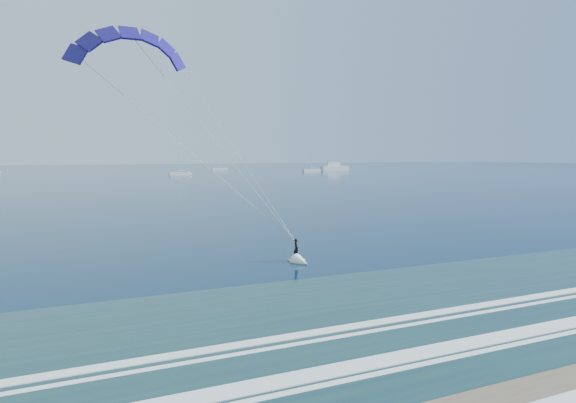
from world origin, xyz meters
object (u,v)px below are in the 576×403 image
(kitesurfer_rig, at_px, (220,147))
(sailboat_4, at_px, (219,169))
(sailboat_3, at_px, (180,174))
(sailboat_5, at_px, (311,170))
(motor_yacht, at_px, (334,167))

(kitesurfer_rig, relative_size, sailboat_4, 1.61)
(kitesurfer_rig, xyz_separation_m, sailboat_3, (35.87, 170.14, -8.07))
(kitesurfer_rig, xyz_separation_m, sailboat_4, (70.67, 230.31, -8.07))
(sailboat_3, bearing_deg, sailboat_5, 15.55)
(kitesurfer_rig, bearing_deg, sailboat_4, 72.94)
(kitesurfer_rig, height_order, motor_yacht, kitesurfer_rig)
(sailboat_5, bearing_deg, sailboat_4, 129.85)
(kitesurfer_rig, bearing_deg, motor_yacht, 58.27)
(motor_yacht, distance_m, sailboat_3, 93.00)
(sailboat_3, relative_size, sailboat_5, 0.95)
(sailboat_3, height_order, sailboat_5, sailboat_5)
(sailboat_3, distance_m, sailboat_5, 71.61)
(sailboat_5, bearing_deg, kitesurfer_rig, -118.98)
(motor_yacht, relative_size, sailboat_5, 1.26)
(sailboat_3, relative_size, sailboat_4, 1.02)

